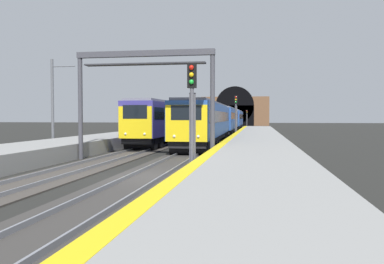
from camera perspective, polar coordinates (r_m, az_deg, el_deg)
ground_plane at (r=17.47m, az=-6.26°, el=-6.56°), size 320.00×320.00×0.00m
platform_right at (r=16.76m, az=8.93°, el=-5.28°), size 112.00×4.64×0.97m
platform_right_edge_strip at (r=16.85m, az=1.87°, el=-3.54°), size 112.00×0.50×0.01m
track_main_line at (r=17.47m, az=-6.26°, el=-6.43°), size 160.00×3.12×0.21m
track_adjacent_line at (r=19.04m, az=-18.67°, el=-5.82°), size 160.00×3.04×0.21m
train_main_approaching at (r=57.11m, az=4.76°, el=1.80°), size 63.41×3.06×3.94m
train_adjacent_platform at (r=57.81m, az=0.59°, el=1.90°), size 57.11×3.14×4.98m
railway_signal_near at (r=16.89m, az=-0.00°, el=3.34°), size 0.39×0.38×4.92m
railway_signal_mid at (r=50.35m, az=6.31°, el=2.82°), size 0.39×0.38×5.32m
railway_signal_far at (r=99.49m, az=7.87°, el=2.13°), size 0.39×0.38×4.31m
overhead_signal_gantry at (r=24.41m, az=-6.83°, el=7.79°), size 0.70×8.56×6.64m
tunnel_portal at (r=118.47m, az=6.18°, el=2.99°), size 2.75×19.96×11.58m
catenary_mast_near at (r=33.60m, az=-19.32°, el=3.89°), size 0.22×2.04×7.23m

